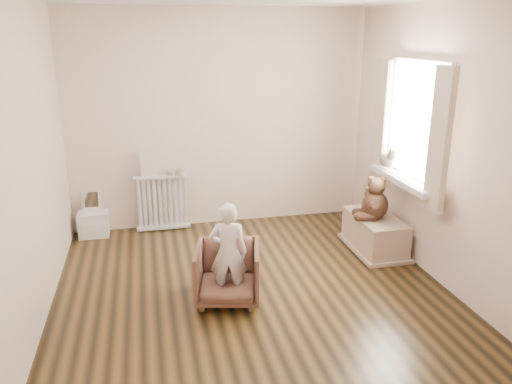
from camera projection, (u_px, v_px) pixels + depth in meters
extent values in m
cube|color=black|center=(251.00, 287.00, 4.73)|extent=(3.60, 3.60, 0.01)
cube|color=#F1E5CD|center=(219.00, 120.00, 6.01)|extent=(3.60, 0.02, 2.60)
cube|color=#F1E5CD|center=(321.00, 230.00, 2.66)|extent=(3.60, 0.02, 2.60)
cube|color=#F1E5CD|center=(29.00, 165.00, 3.96)|extent=(0.02, 3.60, 2.60)
cube|color=#F1E5CD|center=(437.00, 144.00, 4.71)|extent=(0.02, 3.60, 2.60)
cube|color=white|center=(418.00, 123.00, 4.94)|extent=(0.03, 0.90, 1.10)
cube|color=silver|center=(404.00, 180.00, 5.09)|extent=(0.22, 1.10, 0.06)
cube|color=beige|center=(439.00, 141.00, 4.40)|extent=(0.06, 0.26, 1.30)
cube|color=beige|center=(381.00, 120.00, 5.46)|extent=(0.06, 0.26, 1.30)
cube|color=silver|center=(162.00, 199.00, 6.02)|extent=(0.65, 0.12, 0.68)
cube|color=beige|center=(149.00, 163.00, 5.85)|extent=(0.19, 0.02, 0.32)
cylinder|color=#A59E8C|center=(172.00, 173.00, 5.95)|extent=(0.10, 0.10, 0.06)
cylinder|color=#A59E8C|center=(178.00, 173.00, 5.96)|extent=(0.10, 0.10, 0.06)
cube|color=silver|center=(93.00, 214.00, 5.85)|extent=(0.34, 0.24, 0.54)
imported|color=brown|center=(228.00, 273.00, 4.44)|extent=(0.67, 0.68, 0.52)
imported|color=white|center=(228.00, 253.00, 4.33)|extent=(0.38, 0.29, 0.92)
cube|color=#BEA88E|center=(375.00, 233.00, 5.50)|extent=(0.44, 0.83, 0.39)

